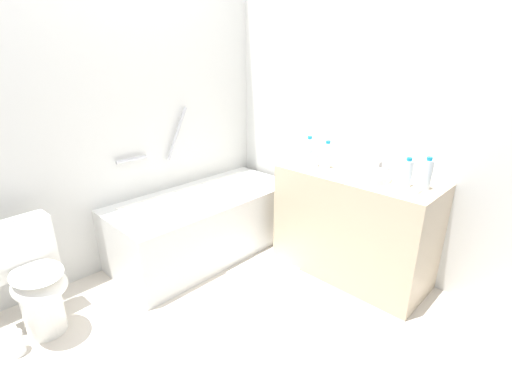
{
  "coord_description": "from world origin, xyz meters",
  "views": [
    {
      "loc": [
        -1.14,
        -1.47,
        1.64
      ],
      "look_at": [
        0.6,
        0.24,
        0.71
      ],
      "focal_mm": 25.23,
      "sensor_mm": 36.0,
      "label": 1
    }
  ],
  "objects_px": {
    "soap_dish": "(416,190)",
    "toilet_paper_roll": "(14,344)",
    "bathtub": "(205,221)",
    "sink_basin": "(366,175)",
    "bath_mat": "(268,268)",
    "toilet": "(33,279)",
    "water_bottle_0": "(407,173)",
    "drinking_glass_0": "(339,163)",
    "water_bottle_2": "(327,155)",
    "drinking_glass_1": "(315,160)",
    "water_bottle_3": "(427,174)",
    "sink_faucet": "(380,167)",
    "water_bottle_1": "(309,151)"
  },
  "relations": [
    {
      "from": "sink_faucet",
      "to": "water_bottle_0",
      "type": "bearing_deg",
      "value": -122.96
    },
    {
      "from": "sink_basin",
      "to": "drinking_glass_0",
      "type": "distance_m",
      "value": 0.26
    },
    {
      "from": "bathtub",
      "to": "sink_faucet",
      "type": "distance_m",
      "value": 1.5
    },
    {
      "from": "water_bottle_2",
      "to": "soap_dish",
      "type": "relative_size",
      "value": 2.33
    },
    {
      "from": "bath_mat",
      "to": "toilet_paper_roll",
      "type": "relative_size",
      "value": 4.21
    },
    {
      "from": "toilet",
      "to": "soap_dish",
      "type": "relative_size",
      "value": 8.01
    },
    {
      "from": "water_bottle_3",
      "to": "bathtub",
      "type": "bearing_deg",
      "value": 111.71
    },
    {
      "from": "bathtub",
      "to": "bath_mat",
      "type": "bearing_deg",
      "value": -74.62
    },
    {
      "from": "toilet",
      "to": "soap_dish",
      "type": "bearing_deg",
      "value": 47.87
    },
    {
      "from": "sink_faucet",
      "to": "water_bottle_3",
      "type": "xyz_separation_m",
      "value": [
        -0.14,
        -0.38,
        0.06
      ]
    },
    {
      "from": "water_bottle_3",
      "to": "bath_mat",
      "type": "bearing_deg",
      "value": 115.43
    },
    {
      "from": "water_bottle_0",
      "to": "soap_dish",
      "type": "xyz_separation_m",
      "value": [
        -0.05,
        -0.09,
        -0.08
      ]
    },
    {
      "from": "sink_faucet",
      "to": "bath_mat",
      "type": "height_order",
      "value": "sink_faucet"
    },
    {
      "from": "toilet_paper_roll",
      "to": "water_bottle_3",
      "type": "bearing_deg",
      "value": -33.2
    },
    {
      "from": "bathtub",
      "to": "toilet",
      "type": "height_order",
      "value": "bathtub"
    },
    {
      "from": "sink_faucet",
      "to": "soap_dish",
      "type": "height_order",
      "value": "sink_faucet"
    },
    {
      "from": "bathtub",
      "to": "water_bottle_1",
      "type": "xyz_separation_m",
      "value": [
        0.57,
        -0.64,
        0.64
      ]
    },
    {
      "from": "sink_basin",
      "to": "toilet_paper_roll",
      "type": "bearing_deg",
      "value": 153.91
    },
    {
      "from": "drinking_glass_0",
      "to": "soap_dish",
      "type": "height_order",
      "value": "drinking_glass_0"
    },
    {
      "from": "drinking_glass_0",
      "to": "water_bottle_1",
      "type": "bearing_deg",
      "value": 96.7
    },
    {
      "from": "drinking_glass_1",
      "to": "soap_dish",
      "type": "bearing_deg",
      "value": -91.3
    },
    {
      "from": "toilet",
      "to": "drinking_glass_1",
      "type": "relative_size",
      "value": 7.54
    },
    {
      "from": "water_bottle_3",
      "to": "bath_mat",
      "type": "height_order",
      "value": "water_bottle_3"
    },
    {
      "from": "water_bottle_3",
      "to": "soap_dish",
      "type": "relative_size",
      "value": 2.35
    },
    {
      "from": "water_bottle_0",
      "to": "water_bottle_2",
      "type": "relative_size",
      "value": 0.93
    },
    {
      "from": "sink_basin",
      "to": "water_bottle_0",
      "type": "distance_m",
      "value": 0.28
    },
    {
      "from": "bathtub",
      "to": "water_bottle_1",
      "type": "distance_m",
      "value": 1.07
    },
    {
      "from": "bathtub",
      "to": "sink_faucet",
      "type": "bearing_deg",
      "value": -56.97
    },
    {
      "from": "bathtub",
      "to": "sink_basin",
      "type": "relative_size",
      "value": 4.6
    },
    {
      "from": "water_bottle_3",
      "to": "toilet",
      "type": "bearing_deg",
      "value": 142.15
    },
    {
      "from": "bath_mat",
      "to": "toilet_paper_roll",
      "type": "distance_m",
      "value": 1.75
    },
    {
      "from": "sink_basin",
      "to": "drinking_glass_1",
      "type": "relative_size",
      "value": 3.63
    },
    {
      "from": "water_bottle_2",
      "to": "water_bottle_0",
      "type": "bearing_deg",
      "value": -89.23
    },
    {
      "from": "sink_basin",
      "to": "water_bottle_1",
      "type": "relative_size",
      "value": 1.6
    },
    {
      "from": "sink_basin",
      "to": "drinking_glass_1",
      "type": "xyz_separation_m",
      "value": [
        -0.01,
        0.43,
        0.03
      ]
    },
    {
      "from": "soap_dish",
      "to": "toilet_paper_roll",
      "type": "xyz_separation_m",
      "value": [
        -2.05,
        1.38,
        -0.77
      ]
    },
    {
      "from": "water_bottle_3",
      "to": "toilet_paper_roll",
      "type": "xyz_separation_m",
      "value": [
        -2.14,
        1.4,
        -0.86
      ]
    },
    {
      "from": "water_bottle_3",
      "to": "water_bottle_1",
      "type": "bearing_deg",
      "value": 92.46
    },
    {
      "from": "toilet",
      "to": "sink_faucet",
      "type": "height_order",
      "value": "sink_faucet"
    },
    {
      "from": "drinking_glass_0",
      "to": "toilet_paper_roll",
      "type": "distance_m",
      "value": 2.41
    },
    {
      "from": "sink_basin",
      "to": "soap_dish",
      "type": "height_order",
      "value": "sink_basin"
    },
    {
      "from": "sink_faucet",
      "to": "bathtub",
      "type": "bearing_deg",
      "value": 123.03
    },
    {
      "from": "sink_faucet",
      "to": "water_bottle_2",
      "type": "height_order",
      "value": "water_bottle_2"
    },
    {
      "from": "drinking_glass_0",
      "to": "drinking_glass_1",
      "type": "distance_m",
      "value": 0.19
    },
    {
      "from": "drinking_glass_1",
      "to": "bath_mat",
      "type": "distance_m",
      "value": 0.95
    },
    {
      "from": "sink_basin",
      "to": "bath_mat",
      "type": "xyz_separation_m",
      "value": [
        -0.39,
        0.56,
        -0.84
      ]
    },
    {
      "from": "water_bottle_0",
      "to": "drinking_glass_1",
      "type": "xyz_separation_m",
      "value": [
        -0.04,
        0.71,
        -0.04
      ]
    },
    {
      "from": "water_bottle_3",
      "to": "drinking_glass_1",
      "type": "height_order",
      "value": "water_bottle_3"
    },
    {
      "from": "water_bottle_0",
      "to": "drinking_glass_0",
      "type": "height_order",
      "value": "water_bottle_0"
    },
    {
      "from": "bathtub",
      "to": "water_bottle_3",
      "type": "height_order",
      "value": "bathtub"
    }
  ]
}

